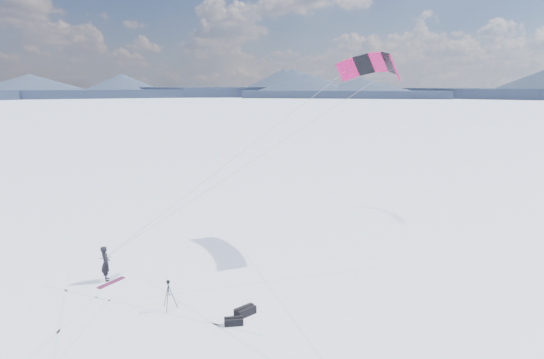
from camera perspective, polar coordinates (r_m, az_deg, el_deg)
name	(u,v)px	position (r m, az deg, el deg)	size (l,w,h in m)	color
ground	(166,304)	(21.70, -13.10, -14.95)	(1800.00, 1800.00, 0.00)	white
horizon_hills	(163,228)	(20.36, -13.58, -5.94)	(704.00, 704.00, 8.74)	#1A1E34
snow_tracks	(174,302)	(21.76, -12.24, -14.82)	(17.62, 10.25, 0.01)	silver
snowkiter	(107,280)	(24.88, -20.00, -11.78)	(0.66, 0.43, 1.80)	black
snowboard	(111,283)	(24.47, -19.52, -12.10)	(1.54, 0.29, 0.04)	#801B4B
tripod	(168,291)	(20.84, -12.87, -13.45)	(0.58, 0.67, 1.35)	black
gear_bag_a	(245,311)	(20.23, -3.40, -16.15)	(1.01, 0.70, 0.41)	black
gear_bag_b	(234,321)	(19.58, -4.84, -17.29)	(0.84, 0.56, 0.35)	black
power_kite	(372,67)	(29.00, 12.42, 13.61)	(17.15, 5.56, 10.38)	#CC0E59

